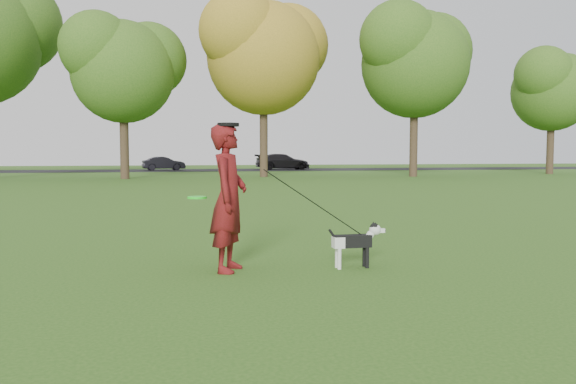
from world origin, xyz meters
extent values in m
plane|color=#285116|center=(0.00, 0.00, 0.00)|extent=(120.00, 120.00, 0.00)
cube|color=black|center=(0.00, 40.00, 0.01)|extent=(120.00, 7.00, 0.02)
imported|color=#55110C|center=(-0.98, -0.07, 0.90)|extent=(0.64, 0.77, 1.80)
cube|color=black|center=(0.55, -0.22, 0.34)|extent=(0.48, 0.15, 0.16)
cube|color=silver|center=(0.37, -0.22, 0.33)|extent=(0.13, 0.15, 0.14)
cylinder|color=silver|center=(0.37, -0.27, 0.13)|extent=(0.05, 0.05, 0.26)
cylinder|color=silver|center=(0.37, -0.17, 0.13)|extent=(0.05, 0.05, 0.26)
cylinder|color=black|center=(0.73, -0.27, 0.13)|extent=(0.05, 0.05, 0.26)
cylinder|color=black|center=(0.73, -0.17, 0.13)|extent=(0.05, 0.05, 0.26)
cylinder|color=silver|center=(0.77, -0.22, 0.38)|extent=(0.16, 0.10, 0.17)
sphere|color=silver|center=(0.85, -0.22, 0.47)|extent=(0.15, 0.15, 0.15)
sphere|color=black|center=(0.84, -0.22, 0.50)|extent=(0.11, 0.11, 0.11)
cube|color=silver|center=(0.93, -0.22, 0.46)|extent=(0.10, 0.06, 0.05)
sphere|color=black|center=(0.98, -0.22, 0.46)|extent=(0.03, 0.03, 0.03)
cone|color=black|center=(0.84, -0.26, 0.55)|extent=(0.05, 0.05, 0.06)
cone|color=black|center=(0.84, -0.18, 0.55)|extent=(0.05, 0.05, 0.06)
cylinder|color=black|center=(0.32, -0.22, 0.39)|extent=(0.17, 0.03, 0.22)
cylinder|color=black|center=(0.72, -0.22, 0.39)|extent=(0.10, 0.10, 0.02)
imported|color=black|center=(-1.97, 40.00, 0.58)|extent=(3.54, 1.77, 1.11)
imported|color=black|center=(7.94, 40.00, 0.69)|extent=(4.67, 2.00, 1.34)
cylinder|color=#1EF420|center=(-1.36, -0.13, 0.91)|extent=(0.23, 0.23, 0.02)
cylinder|color=black|center=(-0.98, -0.07, 1.78)|extent=(0.26, 0.26, 0.04)
cylinder|color=#38281C|center=(-4.00, 25.50, 2.10)|extent=(0.48, 0.48, 4.20)
sphere|color=#426B1E|center=(-4.00, 25.50, 6.44)|extent=(5.60, 5.60, 5.60)
cylinder|color=#38281C|center=(4.00, 26.50, 2.52)|extent=(0.48, 0.48, 5.04)
sphere|color=#A58426|center=(4.00, 26.50, 7.73)|extent=(6.72, 6.72, 6.72)
cylinder|color=#38281C|center=(13.00, 25.00, 2.42)|extent=(0.48, 0.48, 4.83)
sphere|color=#426B1E|center=(13.00, 25.00, 7.41)|extent=(6.44, 6.44, 6.44)
cylinder|color=#38281C|center=(24.00, 27.00, 1.99)|extent=(0.48, 0.48, 3.99)
sphere|color=#426B1E|center=(24.00, 27.00, 6.12)|extent=(5.32, 5.32, 5.32)
camera|label=1|loc=(-1.71, -6.87, 1.45)|focal=35.00mm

